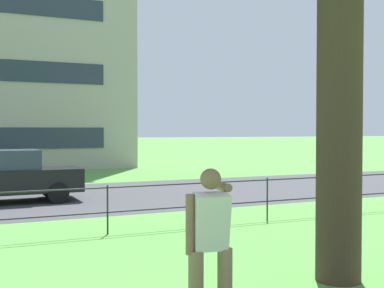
# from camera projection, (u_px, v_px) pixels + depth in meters

# --- Properties ---
(park_fence) EXTENTS (34.25, 0.04, 1.00)m
(park_fence) POSITION_uv_depth(u_px,v_px,m) (7.00, 208.00, 9.13)
(park_fence) COLOR #232328
(park_fence) RESTS_ON ground
(person_thrower) EXTENTS (0.59, 0.77, 1.71)m
(person_thrower) POSITION_uv_depth(u_px,v_px,m) (210.00, 243.00, 5.12)
(person_thrower) COLOR #846B4C
(person_thrower) RESTS_ON ground
(car_black_far_right) EXTENTS (4.03, 1.87, 1.54)m
(car_black_far_right) POSITION_uv_depth(u_px,v_px,m) (9.00, 176.00, 14.33)
(car_black_far_right) COLOR black
(car_black_far_right) RESTS_ON ground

